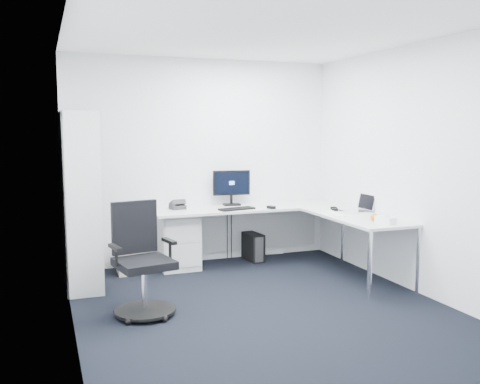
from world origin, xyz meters
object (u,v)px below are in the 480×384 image
object	(u,v)px
l_desk	(260,240)
laptop	(354,203)
bookshelf	(80,200)
task_chair	(144,260)
monitor	(232,187)

from	to	relation	value
l_desk	laptop	bearing A→B (deg)	-26.88
l_desk	bookshelf	size ratio (longest dim) A/B	1.32
task_chair	l_desk	bearing A→B (deg)	23.88
laptop	task_chair	bearing A→B (deg)	-170.46
task_chair	laptop	xyz separation A→B (m)	(2.73, 0.66, 0.33)
l_desk	laptop	size ratio (longest dim) A/B	8.09
bookshelf	task_chair	distance (m)	1.40
l_desk	task_chair	distance (m)	2.07
bookshelf	task_chair	bearing A→B (deg)	-68.44
l_desk	laptop	distance (m)	1.27
task_chair	monitor	world-z (taller)	monitor
task_chair	laptop	world-z (taller)	task_chair
l_desk	bookshelf	world-z (taller)	bookshelf
l_desk	monitor	size ratio (longest dim) A/B	5.15
task_chair	monitor	xyz separation A→B (m)	(1.50, 1.74, 0.46)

